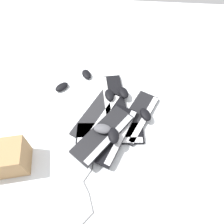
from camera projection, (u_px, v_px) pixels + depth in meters
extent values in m
plane|color=silver|center=(109.00, 108.00, 1.45)|extent=(3.20, 3.20, 0.00)
cube|color=black|center=(137.00, 116.00, 1.40)|extent=(0.32, 0.46, 0.02)
cube|color=silver|center=(145.00, 118.00, 1.37)|extent=(0.21, 0.40, 0.01)
cube|color=black|center=(114.00, 98.00, 1.49)|extent=(0.24, 0.46, 0.02)
cube|color=silver|center=(106.00, 97.00, 1.48)|extent=(0.13, 0.42, 0.01)
cube|color=#232326|center=(96.00, 114.00, 1.40)|extent=(0.32, 0.46, 0.02)
cube|color=silver|center=(103.00, 117.00, 1.38)|extent=(0.20, 0.40, 0.01)
cube|color=black|center=(110.00, 133.00, 1.32)|extent=(0.45, 0.19, 0.02)
cube|color=silver|center=(110.00, 140.00, 1.27)|extent=(0.42, 0.08, 0.01)
cube|color=black|center=(113.00, 134.00, 1.28)|extent=(0.30, 0.46, 0.02)
cube|color=silver|center=(122.00, 136.00, 1.26)|extent=(0.18, 0.40, 0.01)
cube|color=black|center=(103.00, 134.00, 1.25)|extent=(0.37, 0.45, 0.02)
cube|color=#B2B5BA|center=(110.00, 138.00, 1.21)|extent=(0.27, 0.36, 0.01)
ellipsoid|color=black|center=(62.00, 87.00, 1.55)|extent=(0.12, 0.13, 0.04)
ellipsoid|color=black|center=(124.00, 93.00, 1.47)|extent=(0.11, 0.13, 0.04)
ellipsoid|color=#4C4C51|center=(102.00, 129.00, 1.23)|extent=(0.12, 0.08, 0.04)
ellipsoid|color=black|center=(109.00, 95.00, 1.46)|extent=(0.10, 0.12, 0.04)
ellipsoid|color=black|center=(113.00, 135.00, 1.20)|extent=(0.09, 0.12, 0.04)
ellipsoid|color=black|center=(87.00, 74.00, 1.63)|extent=(0.11, 0.13, 0.04)
ellipsoid|color=black|center=(145.00, 114.00, 1.36)|extent=(0.11, 0.13, 0.04)
cylinder|color=#59595B|center=(88.00, 149.00, 1.26)|extent=(0.09, 0.08, 0.01)
cylinder|color=#59595B|center=(93.00, 162.00, 1.21)|extent=(0.01, 0.09, 0.01)
cylinder|color=#59595B|center=(88.00, 175.00, 1.17)|extent=(0.04, 0.08, 0.01)
cylinder|color=#59595B|center=(86.00, 187.00, 1.13)|extent=(0.05, 0.07, 0.01)
cylinder|color=#59595B|center=(91.00, 203.00, 1.08)|extent=(0.04, 0.10, 0.01)
cylinder|color=#59595B|center=(88.00, 219.00, 1.04)|extent=(0.05, 0.06, 0.01)
sphere|color=#59595B|center=(83.00, 144.00, 1.28)|extent=(0.01, 0.01, 0.01)
sphere|color=#59595B|center=(94.00, 155.00, 1.24)|extent=(0.01, 0.01, 0.01)
sphere|color=#59595B|center=(92.00, 170.00, 1.19)|extent=(0.01, 0.01, 0.01)
sphere|color=#59595B|center=(84.00, 181.00, 1.15)|extent=(0.01, 0.01, 0.01)
sphere|color=#59595B|center=(89.00, 193.00, 1.11)|extent=(0.01, 0.01, 0.01)
sphere|color=#59595B|center=(93.00, 213.00, 1.05)|extent=(0.01, 0.01, 0.01)
cube|color=#9E774C|center=(0.00, 159.00, 1.13)|extent=(0.33, 0.24, 0.18)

